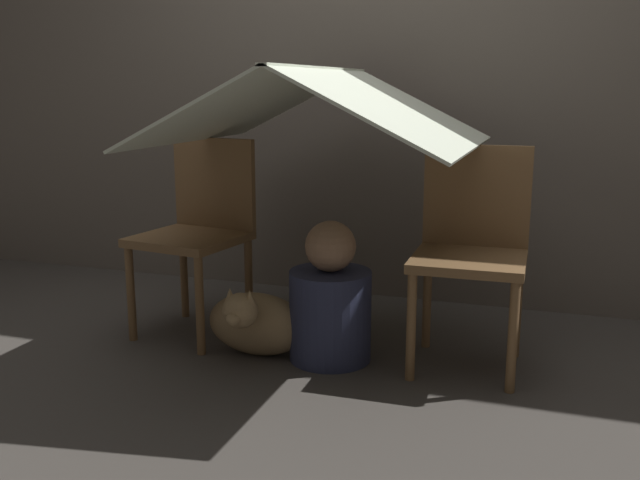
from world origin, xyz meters
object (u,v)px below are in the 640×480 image
at_px(chair_left, 199,225).
at_px(person_front, 330,304).
at_px(chair_right, 472,244).
at_px(dog, 255,322).

relative_size(chair_left, person_front, 1.50).
distance_m(chair_right, dog, 0.93).
bearing_deg(person_front, dog, -166.71).
height_order(chair_right, dog, chair_right).
bearing_deg(chair_left, person_front, -4.72).
xyz_separation_m(chair_right, person_front, (-0.53, -0.16, -0.25)).
distance_m(chair_left, chair_right, 1.20).
bearing_deg(dog, chair_right, 15.39).
bearing_deg(person_front, chair_left, 166.74).
xyz_separation_m(chair_left, dog, (0.37, -0.23, -0.34)).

